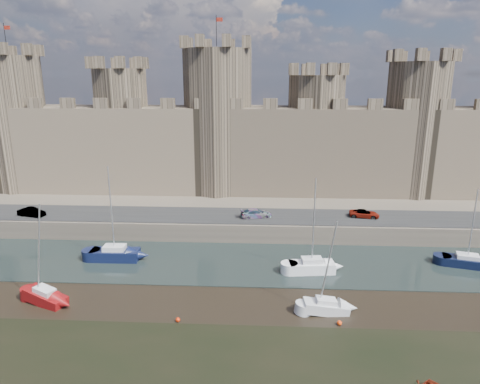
{
  "coord_description": "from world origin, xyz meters",
  "views": [
    {
      "loc": [
        9.24,
        -22.59,
        21.67
      ],
      "look_at": [
        7.0,
        22.0,
        9.32
      ],
      "focal_mm": 32.0,
      "sensor_mm": 36.0,
      "label": 1
    }
  ],
  "objects": [
    {
      "name": "quay",
      "position": [
        0.0,
        60.0,
        1.25
      ],
      "size": [
        160.0,
        60.0,
        2.5
      ],
      "primitive_type": "cube",
      "color": "#4C443A",
      "rests_on": "ground"
    },
    {
      "name": "sailboat_4",
      "position": [
        -11.65,
        13.87,
        0.75
      ],
      "size": [
        4.71,
        3.18,
        10.26
      ],
      "rotation": [
        0.0,
        0.0,
        -0.37
      ],
      "color": "maroon",
      "rests_on": "ground"
    },
    {
      "name": "buoy_1",
      "position": [
        1.9,
        11.26,
        0.21
      ],
      "size": [
        0.43,
        0.43,
        0.43
      ],
      "primitive_type": "sphere",
      "color": "red",
      "rests_on": "ground"
    },
    {
      "name": "buoy_3",
      "position": [
        16.43,
        11.46,
        0.22
      ],
      "size": [
        0.45,
        0.45,
        0.45
      ],
      "primitive_type": "sphere",
      "color": "#FF3E0B",
      "rests_on": "ground"
    },
    {
      "name": "castle",
      "position": [
        -0.64,
        48.0,
        11.67
      ],
      "size": [
        108.5,
        11.0,
        29.0
      ],
      "color": "#42382B",
      "rests_on": "quay"
    },
    {
      "name": "sailboat_1",
      "position": [
        -8.16,
        24.05,
        0.88
      ],
      "size": [
        5.77,
        2.32,
        11.5
      ],
      "rotation": [
        0.0,
        0.0,
        0.02
      ],
      "color": "black",
      "rests_on": "ground"
    },
    {
      "name": "car_2",
      "position": [
        8.62,
        33.44,
        3.12
      ],
      "size": [
        4.57,
        2.68,
        1.24
      ],
      "primitive_type": "imported",
      "rotation": [
        0.0,
        0.0,
        1.8
      ],
      "color": "gray",
      "rests_on": "quay"
    },
    {
      "name": "sailboat_5",
      "position": [
        15.48,
        13.53,
        0.67
      ],
      "size": [
        4.35,
        1.99,
        9.12
      ],
      "rotation": [
        0.0,
        0.0,
        0.08
      ],
      "color": "silver",
      "rests_on": "ground"
    },
    {
      "name": "sailboat_3",
      "position": [
        33.3,
        24.35,
        0.73
      ],
      "size": [
        5.65,
        3.42,
        9.27
      ],
      "rotation": [
        0.0,
        0.0,
        -0.28
      ],
      "color": "black",
      "rests_on": "ground"
    },
    {
      "name": "car_1",
      "position": [
        -22.57,
        32.35,
        3.13
      ],
      "size": [
        4.04,
        2.18,
        1.26
      ],
      "primitive_type": "imported",
      "rotation": [
        0.0,
        0.0,
        1.34
      ],
      "color": "gray",
      "rests_on": "quay"
    },
    {
      "name": "road",
      "position": [
        0.0,
        34.0,
        2.55
      ],
      "size": [
        160.0,
        7.0,
        0.1
      ],
      "primitive_type": "cube",
      "color": "black",
      "rests_on": "quay"
    },
    {
      "name": "water_channel",
      "position": [
        0.0,
        24.0,
        0.04
      ],
      "size": [
        160.0,
        12.0,
        0.08
      ],
      "primitive_type": "cube",
      "color": "black",
      "rests_on": "ground"
    },
    {
      "name": "car_3",
      "position": [
        23.57,
        34.21,
        3.06
      ],
      "size": [
        4.3,
        2.51,
        1.12
      ],
      "primitive_type": "imported",
      "rotation": [
        0.0,
        0.0,
        1.4
      ],
      "color": "gray",
      "rests_on": "quay"
    },
    {
      "name": "sailboat_2",
      "position": [
        15.08,
        21.86,
        0.86
      ],
      "size": [
        5.25,
        2.52,
        10.92
      ],
      "rotation": [
        0.0,
        0.0,
        0.11
      ],
      "color": "white",
      "rests_on": "ground"
    }
  ]
}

